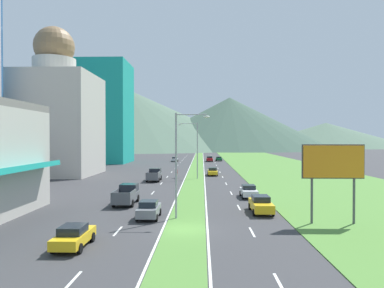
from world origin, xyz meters
TOP-DOWN VIEW (x-y plane):
  - ground_plane at (0.00, 0.00)m, footprint 600.00×600.00m
  - grass_median at (0.00, 60.00)m, footprint 3.20×240.00m
  - grass_verge_right at (20.60, 60.00)m, footprint 24.00×240.00m
  - lane_dash_left_1 at (-5.10, -10.27)m, footprint 0.16×2.80m
  - lane_dash_left_2 at (-5.10, -0.53)m, footprint 0.16×2.80m
  - lane_dash_left_3 at (-5.10, 9.20)m, footprint 0.16×2.80m
  - lane_dash_left_4 at (-5.10, 18.94)m, footprint 0.16×2.80m
  - lane_dash_left_5 at (-5.10, 28.67)m, footprint 0.16×2.80m
  - lane_dash_left_6 at (-5.10, 38.41)m, footprint 0.16×2.80m
  - lane_dash_left_7 at (-5.10, 48.14)m, footprint 0.16×2.80m
  - lane_dash_left_8 at (-5.10, 57.88)m, footprint 0.16×2.80m
  - lane_dash_left_9 at (-5.10, 67.61)m, footprint 0.16×2.80m
  - lane_dash_left_10 at (-5.10, 77.35)m, footprint 0.16×2.80m
  - lane_dash_left_11 at (-5.10, 87.08)m, footprint 0.16×2.80m
  - lane_dash_left_12 at (-5.10, 96.82)m, footprint 0.16×2.80m
  - lane_dash_left_13 at (-5.10, 106.55)m, footprint 0.16×2.80m
  - lane_dash_left_14 at (-5.10, 116.29)m, footprint 0.16×2.80m
  - lane_dash_left_15 at (-5.10, 126.02)m, footprint 0.16×2.80m
  - lane_dash_right_1 at (5.10, -10.27)m, footprint 0.16×2.80m
  - lane_dash_right_2 at (5.10, -0.53)m, footprint 0.16×2.80m
  - lane_dash_right_3 at (5.10, 9.20)m, footprint 0.16×2.80m
  - lane_dash_right_4 at (5.10, 18.94)m, footprint 0.16×2.80m
  - lane_dash_right_5 at (5.10, 28.67)m, footprint 0.16×2.80m
  - lane_dash_right_6 at (5.10, 38.41)m, footprint 0.16×2.80m
  - lane_dash_right_7 at (5.10, 48.14)m, footprint 0.16×2.80m
  - lane_dash_right_8 at (5.10, 57.88)m, footprint 0.16×2.80m
  - lane_dash_right_9 at (5.10, 67.61)m, footprint 0.16×2.80m
  - lane_dash_right_10 at (5.10, 77.35)m, footprint 0.16×2.80m
  - lane_dash_right_11 at (5.10, 87.08)m, footprint 0.16×2.80m
  - lane_dash_right_12 at (5.10, 96.82)m, footprint 0.16×2.80m
  - lane_dash_right_13 at (5.10, 106.55)m, footprint 0.16×2.80m
  - lane_dash_right_14 at (5.10, 116.29)m, footprint 0.16×2.80m
  - lane_dash_right_15 at (5.10, 126.02)m, footprint 0.16×2.80m
  - edge_line_median_left at (-1.75, 60.00)m, footprint 0.16×240.00m
  - edge_line_median_right at (1.75, 60.00)m, footprint 0.16×240.00m
  - domed_building at (-27.43, 41.75)m, footprint 15.72×15.72m
  - midrise_colored at (-28.19, 77.62)m, footprint 15.99×15.99m
  - hill_far_left at (-52.14, 227.17)m, footprint 188.88×188.88m
  - hill_far_center at (20.25, 220.60)m, footprint 136.35×136.35m
  - hill_far_right at (104.57, 275.88)m, footprint 131.87×131.87m
  - street_lamp_near at (-0.63, 3.80)m, footprint 3.05×0.28m
  - street_lamp_mid at (0.11, 35.28)m, footprint 3.48×0.42m
  - billboard_roadside at (12.11, 2.16)m, footprint 5.12×0.28m
  - car_0 at (3.33, 41.36)m, footprint 1.94×4.53m
  - car_1 at (-7.05, 82.65)m, footprint 1.90×4.20m
  - car_2 at (-7.00, -4.70)m, footprint 1.87×4.12m
  - car_3 at (6.61, 86.42)m, footprint 1.91×4.44m
  - car_4 at (6.91, 15.54)m, footprint 1.91×4.00m
  - car_5 at (3.63, 83.34)m, footprint 2.02×4.70m
  - car_6 at (6.93, 6.67)m, footprint 1.94×4.70m
  - car_8 at (-3.39, 3.96)m, footprint 1.88×4.01m
  - pickup_truck_0 at (-6.84, 10.97)m, footprint 2.18×5.40m
  - pickup_truck_1 at (-6.68, 32.27)m, footprint 2.18×5.40m
  - motorcycle_rider at (-3.24, 36.21)m, footprint 0.36×2.00m

SIDE VIEW (x-z plane):
  - ground_plane at x=0.00m, z-range 0.00..0.00m
  - lane_dash_left_1 at x=-5.10m, z-range 0.00..0.01m
  - lane_dash_left_2 at x=-5.10m, z-range 0.00..0.01m
  - lane_dash_left_3 at x=-5.10m, z-range 0.00..0.01m
  - lane_dash_left_4 at x=-5.10m, z-range 0.00..0.01m
  - lane_dash_left_5 at x=-5.10m, z-range 0.00..0.01m
  - lane_dash_left_6 at x=-5.10m, z-range 0.00..0.01m
  - lane_dash_left_7 at x=-5.10m, z-range 0.00..0.01m
  - lane_dash_left_8 at x=-5.10m, z-range 0.00..0.01m
  - lane_dash_left_9 at x=-5.10m, z-range 0.00..0.01m
  - lane_dash_left_10 at x=-5.10m, z-range 0.00..0.01m
  - lane_dash_left_11 at x=-5.10m, z-range 0.00..0.01m
  - lane_dash_left_12 at x=-5.10m, z-range 0.00..0.01m
  - lane_dash_left_13 at x=-5.10m, z-range 0.00..0.01m
  - lane_dash_left_14 at x=-5.10m, z-range 0.00..0.01m
  - lane_dash_left_15 at x=-5.10m, z-range 0.00..0.01m
  - lane_dash_right_1 at x=5.10m, z-range 0.00..0.01m
  - lane_dash_right_2 at x=5.10m, z-range 0.00..0.01m
  - lane_dash_right_3 at x=5.10m, z-range 0.00..0.01m
  - lane_dash_right_4 at x=5.10m, z-range 0.00..0.01m
  - lane_dash_right_5 at x=5.10m, z-range 0.00..0.01m
  - lane_dash_right_6 at x=5.10m, z-range 0.00..0.01m
  - lane_dash_right_7 at x=5.10m, z-range 0.00..0.01m
  - lane_dash_right_8 at x=5.10m, z-range 0.00..0.01m
  - lane_dash_right_9 at x=5.10m, z-range 0.00..0.01m
  - lane_dash_right_10 at x=5.10m, z-range 0.00..0.01m
  - lane_dash_right_11 at x=5.10m, z-range 0.00..0.01m
  - lane_dash_right_12 at x=5.10m, z-range 0.00..0.01m
  - lane_dash_right_13 at x=5.10m, z-range 0.00..0.01m
  - lane_dash_right_14 at x=5.10m, z-range 0.00..0.01m
  - lane_dash_right_15 at x=5.10m, z-range 0.00..0.01m
  - edge_line_median_left at x=-1.75m, z-range 0.00..0.01m
  - edge_line_median_right at x=1.75m, z-range 0.00..0.01m
  - grass_median at x=0.00m, z-range 0.00..0.06m
  - grass_verge_right at x=20.60m, z-range 0.00..0.06m
  - car_3 at x=6.61m, z-range 0.04..1.38m
  - car_1 at x=-7.05m, z-range 0.02..1.46m
  - motorcycle_rider at x=-3.24m, z-range -0.15..1.65m
  - car_2 at x=-7.00m, z-range 0.01..1.48m
  - car_0 at x=3.33m, z-range 0.01..1.48m
  - car_4 at x=6.91m, z-range 0.01..1.51m
  - car_8 at x=-3.39m, z-range 0.01..1.59m
  - car_5 at x=3.63m, z-range 0.01..1.61m
  - car_6 at x=6.93m, z-range 0.01..1.62m
  - pickup_truck_0 at x=-6.84m, z-range -0.02..1.98m
  - pickup_truck_1 at x=-6.68m, z-range -0.02..1.98m
  - billboard_roadside at x=12.11m, z-range 1.60..8.20m
  - street_lamp_near at x=-0.63m, z-range 0.71..10.03m
  - street_lamp_mid at x=0.11m, z-range 0.77..10.61m
  - hill_far_right at x=104.57m, z-range 0.00..20.24m
  - domed_building at x=-27.43m, z-range -2.94..25.84m
  - midrise_colored at x=-28.19m, z-range 0.00..29.34m
  - hill_far_center at x=20.25m, z-range 0.00..35.31m
  - hill_far_left at x=-52.14m, z-range 0.00..42.17m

